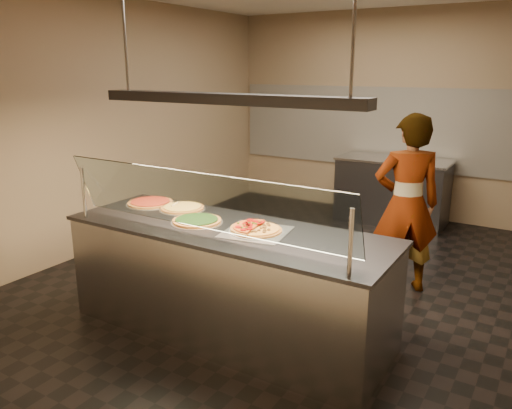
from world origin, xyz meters
The scene contains 19 objects.
ground centered at (0.00, 0.00, -0.01)m, with size 5.00×6.00×0.02m, color black.
wall_back centered at (0.00, 3.01, 1.50)m, with size 5.00×0.02×3.00m, color #8F765C.
wall_front centered at (0.00, -3.01, 1.50)m, with size 5.00×0.02×3.00m, color #8F765C.
wall_left centered at (-2.51, 0.00, 1.50)m, with size 0.02×6.00×3.00m, color #8F765C.
tile_band centered at (0.00, 2.98, 1.30)m, with size 4.90×0.02×1.20m, color silver.
serving_counter centered at (0.01, -1.28, 0.47)m, with size 2.74×0.94×0.93m.
sneeze_guard centered at (0.01, -1.63, 1.23)m, with size 2.50×0.18×0.54m.
perforated_tray centered at (0.28, -1.26, 0.94)m, with size 0.56×0.56×0.01m.
half_pizza_pepperoni centered at (0.18, -1.26, 0.96)m, with size 0.26×0.43×0.05m.
half_pizza_sausage centered at (0.37, -1.26, 0.96)m, with size 0.26×0.43×0.04m.
pizza_spinach centered at (-0.28, -1.30, 0.95)m, with size 0.44×0.44×0.03m.
pizza_cheese centered at (-0.64, -1.05, 0.94)m, with size 0.42×0.42×0.03m.
pizza_tomato centered at (-1.02, -1.06, 0.94)m, with size 0.45×0.45×0.03m.
pizza_spatula centered at (-0.68, -1.08, 0.96)m, with size 0.23×0.22×0.02m.
prep_table centered at (0.24, 2.55, 0.47)m, with size 1.55×0.74×0.93m.
worker centered at (1.02, 0.35, 0.89)m, with size 0.65×0.42×1.77m, color #3F394B.
heat_lamp_housing centered at (0.01, -1.28, 1.95)m, with size 2.30×0.18×0.08m, color #37373D.
lamp_rod_left centered at (-0.99, -1.28, 2.50)m, with size 0.02×0.02×1.01m, color #B7B7BC.
lamp_rod_right centered at (1.01, -1.28, 2.50)m, with size 0.02×0.02×1.01m, color #B7B7BC.
Camera 1 is at (2.22, -4.42, 2.18)m, focal length 35.00 mm.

